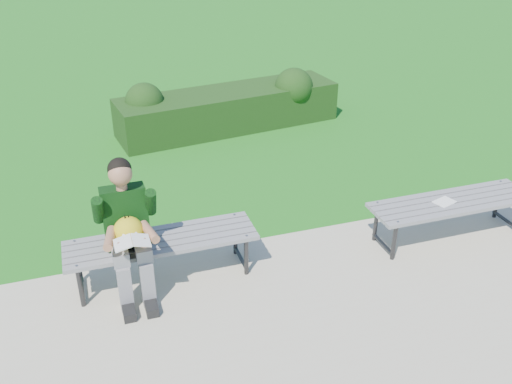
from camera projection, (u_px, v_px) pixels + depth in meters
name	position (u px, v px, depth m)	size (l,w,h in m)	color
ground	(251.00, 242.00, 6.18)	(80.00, 80.00, 0.00)	#326B19
walkway	(315.00, 351.00, 4.71)	(30.00, 3.50, 0.02)	beige
hedge	(229.00, 106.00, 8.96)	(3.58, 1.34, 0.88)	#143C0D
bench_left	(162.00, 244.00, 5.40)	(1.80, 0.50, 0.46)	slate
bench_right	(452.00, 205.00, 6.05)	(1.80, 0.50, 0.46)	slate
seated_boy	(128.00, 227.00, 5.09)	(0.56, 0.76, 1.31)	gray
paper_sheet	(445.00, 202.00, 5.99)	(0.26, 0.22, 0.01)	white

